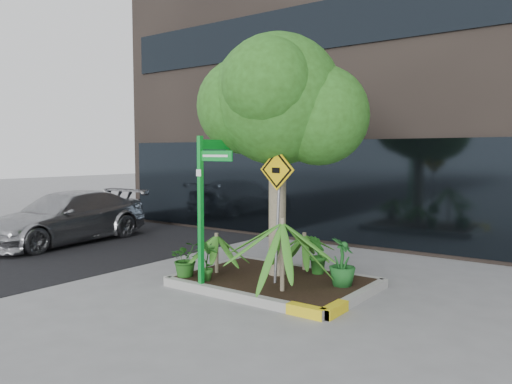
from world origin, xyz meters
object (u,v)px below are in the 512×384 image
Objects in this scene: tree at (278,100)px; street_sign_post at (205,196)px; cattle_sign at (277,193)px; parked_car at (66,217)px.

tree is 1.71× the size of street_sign_post.
cattle_sign is at bearing 43.19° from street_sign_post.
street_sign_post is (6.15, -1.33, 0.97)m from parked_car.
parked_car is 1.74× the size of street_sign_post.
street_sign_post is 1.16× the size of cattle_sign.
tree reaches higher than street_sign_post.
parked_car is at bearing 178.84° from cattle_sign.
parked_car is 7.20m from cattle_sign.
street_sign_post is (-0.63, -1.27, -1.68)m from tree.
parked_car is at bearing 171.65° from street_sign_post.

